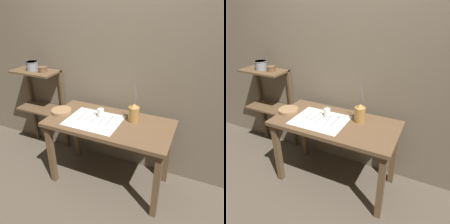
% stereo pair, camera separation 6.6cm
% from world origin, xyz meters
% --- Properties ---
extents(ground_plane, '(12.00, 12.00, 0.00)m').
position_xyz_m(ground_plane, '(0.00, 0.00, 0.00)').
color(ground_plane, brown).
extents(stone_wall_back, '(7.00, 0.06, 2.40)m').
position_xyz_m(stone_wall_back, '(0.00, 0.43, 1.20)').
color(stone_wall_back, '#6B5E4C').
rests_on(stone_wall_back, ground_plane).
extents(wooden_table, '(1.31, 0.64, 0.79)m').
position_xyz_m(wooden_table, '(0.00, 0.00, 0.68)').
color(wooden_table, brown).
rests_on(wooden_table, ground_plane).
extents(wooden_shelf_unit, '(0.58, 0.30, 1.14)m').
position_xyz_m(wooden_shelf_unit, '(-1.11, 0.27, 0.80)').
color(wooden_shelf_unit, brown).
rests_on(wooden_shelf_unit, ground_plane).
extents(linen_cloth, '(0.56, 0.43, 0.00)m').
position_xyz_m(linen_cloth, '(-0.16, -0.04, 0.80)').
color(linen_cloth, silver).
rests_on(linen_cloth, wooden_table).
extents(pitcher_with_flowers, '(0.11, 0.11, 0.41)m').
position_xyz_m(pitcher_with_flowers, '(0.22, 0.12, 0.89)').
color(pitcher_with_flowers, olive).
rests_on(pitcher_with_flowers, wooden_table).
extents(wooden_bowl, '(0.22, 0.22, 0.04)m').
position_xyz_m(wooden_bowl, '(-0.57, -0.03, 0.81)').
color(wooden_bowl, '#8E6B47').
rests_on(wooden_bowl, wooden_table).
extents(glass_tumbler_near, '(0.07, 0.07, 0.09)m').
position_xyz_m(glass_tumbler_near, '(-0.13, 0.07, 0.84)').
color(glass_tumbler_near, silver).
rests_on(glass_tumbler_near, wooden_table).
extents(knife_center, '(0.03, 0.20, 0.00)m').
position_xyz_m(knife_center, '(-0.31, -0.00, 0.80)').
color(knife_center, gray).
rests_on(knife_center, wooden_table).
extents(spoon_outer, '(0.04, 0.21, 0.02)m').
position_xyz_m(spoon_outer, '(-0.23, 0.07, 0.80)').
color(spoon_outer, gray).
rests_on(spoon_outer, wooden_table).
extents(fork_inner, '(0.04, 0.20, 0.00)m').
position_xyz_m(fork_inner, '(-0.16, -0.01, 0.80)').
color(fork_inner, gray).
rests_on(fork_inner, wooden_table).
extents(fork_outer, '(0.04, 0.20, 0.00)m').
position_xyz_m(fork_outer, '(-0.08, -0.01, 0.80)').
color(fork_outer, gray).
rests_on(fork_outer, wooden_table).
extents(spoon_inner, '(0.02, 0.22, 0.02)m').
position_xyz_m(spoon_inner, '(0.00, 0.05, 0.80)').
color(spoon_inner, gray).
rests_on(spoon_inner, wooden_table).
extents(metal_pot_large, '(0.15, 0.15, 0.11)m').
position_xyz_m(metal_pot_large, '(-1.14, 0.23, 1.20)').
color(metal_pot_large, gray).
rests_on(metal_pot_large, wooden_shelf_unit).
extents(metal_pot_small, '(0.11, 0.11, 0.06)m').
position_xyz_m(metal_pot_small, '(-0.98, 0.23, 1.18)').
color(metal_pot_small, brown).
rests_on(metal_pot_small, wooden_shelf_unit).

